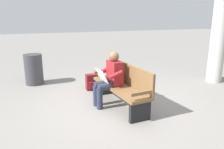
# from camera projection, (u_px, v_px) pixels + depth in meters

# --- Properties ---
(ground_plane) EXTENTS (40.00, 40.00, 0.00)m
(ground_plane) POSITION_uv_depth(u_px,v_px,m) (120.00, 106.00, 4.88)
(ground_plane) COLOR gray
(bench_near) EXTENTS (1.84, 0.67, 0.90)m
(bench_near) POSITION_uv_depth(u_px,v_px,m) (123.00, 85.00, 4.79)
(bench_near) COLOR brown
(bench_near) RESTS_ON ground
(person_seated) EXTENTS (0.60, 0.60, 1.18)m
(person_seated) POSITION_uv_depth(u_px,v_px,m) (110.00, 77.00, 4.77)
(person_seated) COLOR maroon
(person_seated) RESTS_ON ground
(backpack) EXTENTS (0.24, 0.30, 0.41)m
(backpack) POSITION_uv_depth(u_px,v_px,m) (92.00, 82.00, 5.86)
(backpack) COLOR maroon
(backpack) RESTS_ON ground
(support_pillar) EXTENTS (0.43, 0.43, 3.59)m
(support_pillar) POSITION_uv_depth(u_px,v_px,m) (221.00, 19.00, 6.18)
(support_pillar) COLOR #B2AFA8
(support_pillar) RESTS_ON ground
(trash_bin) EXTENTS (0.49, 0.49, 0.85)m
(trash_bin) POSITION_uv_depth(u_px,v_px,m) (34.00, 69.00, 6.29)
(trash_bin) COLOR #38383D
(trash_bin) RESTS_ON ground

